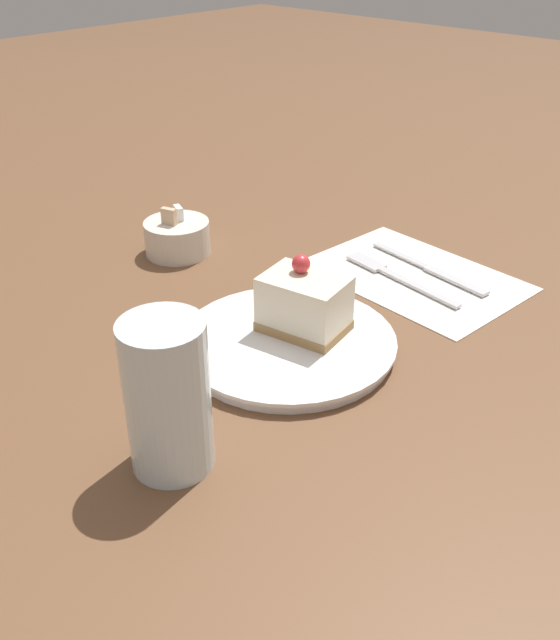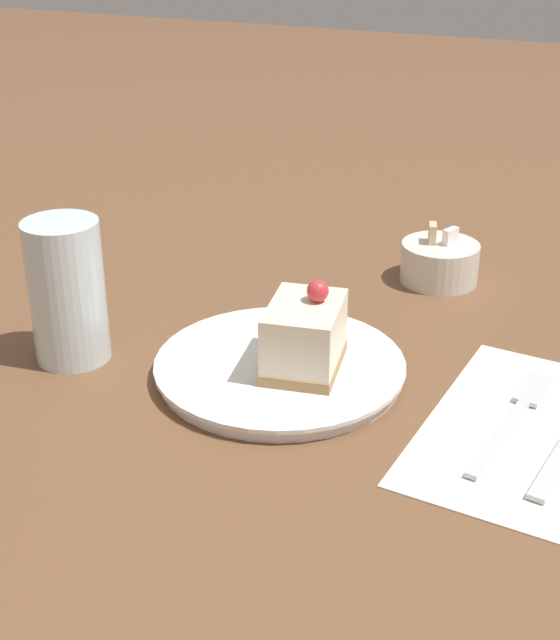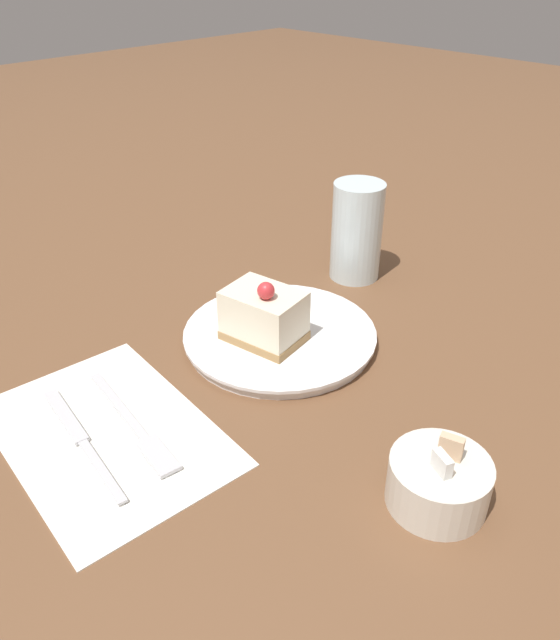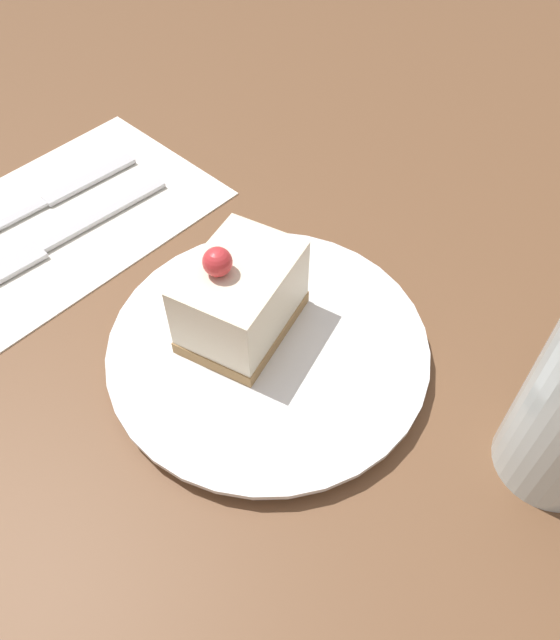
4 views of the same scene
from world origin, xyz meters
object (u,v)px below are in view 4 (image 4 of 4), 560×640
(cake_slice, at_px, (241,297))
(knife, at_px, (63,193))
(fork, at_px, (62,237))
(plate, at_px, (268,349))

(cake_slice, distance_m, knife, 0.24)
(cake_slice, bearing_deg, knife, -15.54)
(fork, height_order, knife, same)
(plate, relative_size, knife, 1.24)
(fork, relative_size, knife, 0.96)
(plate, xyz_separation_m, cake_slice, (0.02, -0.00, 0.04))
(cake_slice, xyz_separation_m, knife, (0.23, -0.02, -0.04))
(cake_slice, relative_size, knife, 0.53)
(cake_slice, relative_size, fork, 0.55)
(knife, bearing_deg, cake_slice, -177.07)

